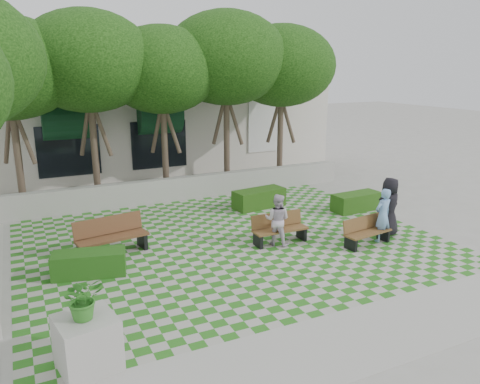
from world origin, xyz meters
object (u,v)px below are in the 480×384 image
bench_west (111,237)px  person_dark (389,207)px  hedge_west (89,263)px  person_white (277,220)px  bench_east (366,232)px  planter_front (86,332)px  hedge_midright (259,198)px  hedge_east (356,202)px  bench_mid (279,229)px  person_blue (383,215)px

bench_west → person_dark: size_ratio=1.11×
bench_west → hedge_west: bearing=-133.1°
person_dark → person_white: (-3.51, 0.81, -0.15)m
bench_east → planter_front: bearing=-171.1°
hedge_midright → hedge_west: size_ratio=1.11×
hedge_west → hedge_east: bearing=8.6°
bench_mid → bench_east: bearing=-29.5°
person_dark → hedge_west: bearing=-21.6°
person_blue → person_dark: (0.54, 0.33, 0.10)m
hedge_west → person_blue: (8.29, -1.38, 0.51)m
person_dark → hedge_east: bearing=-123.2°
bench_mid → person_dark: size_ratio=0.91×
bench_east → hedge_east: bench_east is taller
bench_east → person_white: 2.66m
bench_mid → bench_west: bearing=164.9°
person_blue → person_white: size_ratio=1.06×
hedge_east → person_dark: person_dark is taller
bench_east → hedge_east: (1.97, 2.85, -0.07)m
bench_mid → planter_front: (-6.07, -3.79, 0.27)m
bench_west → person_white: 4.75m
planter_front → person_dark: 9.85m
hedge_east → bench_west: bearing=-178.2°
hedge_east → person_dark: (-0.84, -2.52, 0.60)m
person_blue → person_white: person_blue is taller
bench_west → person_white: bearing=-27.1°
hedge_east → planter_front: planter_front is taller
hedge_midright → person_blue: bearing=-70.7°
hedge_west → person_white: person_white is taller
planter_front → person_white: bearing=31.7°
bench_west → planter_front: size_ratio=1.20×
bench_east → hedge_midright: (-1.06, 4.74, -0.05)m
bench_east → hedge_midright: size_ratio=0.83×
hedge_midright → person_white: 3.86m
bench_west → hedge_midright: 6.24m
bench_mid → person_dark: bearing=-15.3°
bench_east → person_white: bearing=146.4°
bench_mid → hedge_midright: (1.16, 3.46, -0.08)m
hedge_midright → person_white: bearing=-110.1°
person_blue → bench_east: bearing=-6.4°
planter_front → person_blue: size_ratio=1.04×
hedge_west → person_dark: bearing=-6.8°
bench_east → hedge_west: size_ratio=0.92×
planter_front → person_blue: bearing=15.8°
bench_mid → person_white: (-0.16, -0.14, 0.35)m
planter_front → hedge_east: bearing=27.6°
person_white → hedge_west: bearing=41.0°
hedge_midright → bench_mid: bearing=-108.6°
bench_east → person_white: person_white is taller
planter_front → person_dark: (9.42, 2.85, 0.23)m
bench_west → person_blue: 7.93m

